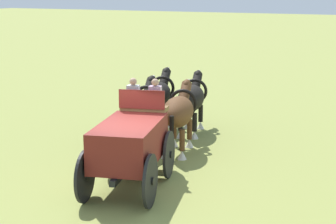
{
  "coord_description": "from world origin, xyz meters",
  "views": [
    {
      "loc": [
        -12.03,
        -7.67,
        5.37
      ],
      "look_at": [
        4.29,
        1.12,
        1.2
      ],
      "focal_mm": 58.46,
      "sensor_mm": 36.0,
      "label": 1
    }
  ],
  "objects_px": {
    "draft_horse_lead_near": "(158,95)",
    "draft_horse_lead_off": "(192,99)",
    "draft_horse_rear_off": "(179,112)",
    "show_wagon": "(131,142)",
    "draft_horse_rear_near": "(141,108)"
  },
  "relations": [
    {
      "from": "draft_horse_lead_near",
      "to": "show_wagon",
      "type": "bearing_deg",
      "value": -157.58
    },
    {
      "from": "draft_horse_rear_off",
      "to": "draft_horse_lead_near",
      "type": "height_order",
      "value": "draft_horse_lead_near"
    },
    {
      "from": "draft_horse_rear_near",
      "to": "draft_horse_lead_near",
      "type": "relative_size",
      "value": 1.0
    },
    {
      "from": "draft_horse_lead_near",
      "to": "draft_horse_lead_off",
      "type": "height_order",
      "value": "draft_horse_lead_near"
    },
    {
      "from": "draft_horse_rear_off",
      "to": "draft_horse_lead_near",
      "type": "distance_m",
      "value": 2.91
    },
    {
      "from": "draft_horse_lead_near",
      "to": "draft_horse_rear_near",
      "type": "bearing_deg",
      "value": -163.56
    },
    {
      "from": "draft_horse_rear_off",
      "to": "draft_horse_lead_near",
      "type": "bearing_deg",
      "value": 42.94
    },
    {
      "from": "draft_horse_rear_off",
      "to": "draft_horse_rear_near",
      "type": "bearing_deg",
      "value": 106.29
    },
    {
      "from": "draft_horse_rear_near",
      "to": "draft_horse_lead_off",
      "type": "relative_size",
      "value": 1.0
    },
    {
      "from": "draft_horse_rear_near",
      "to": "draft_horse_lead_near",
      "type": "distance_m",
      "value": 2.6
    },
    {
      "from": "draft_horse_rear_near",
      "to": "draft_horse_lead_off",
      "type": "xyz_separation_m",
      "value": [
        2.86,
        -0.51,
        -0.12
      ]
    },
    {
      "from": "draft_horse_lead_off",
      "to": "draft_horse_lead_near",
      "type": "bearing_deg",
      "value": 106.28
    },
    {
      "from": "draft_horse_rear_near",
      "to": "draft_horse_rear_off",
      "type": "distance_m",
      "value": 1.3
    },
    {
      "from": "draft_horse_lead_off",
      "to": "show_wagon",
      "type": "bearing_deg",
      "value": -169.53
    },
    {
      "from": "draft_horse_lead_near",
      "to": "draft_horse_lead_off",
      "type": "bearing_deg",
      "value": -73.72
    }
  ]
}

